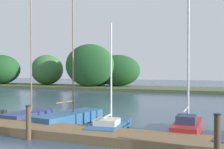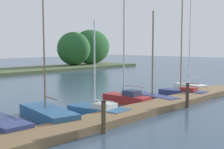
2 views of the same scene
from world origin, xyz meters
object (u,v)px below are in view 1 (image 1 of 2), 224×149
mooring_piling_2 (29,123)px  mooring_piling_3 (217,137)px  sailboat_7 (188,123)px  sailboat_6 (110,125)px  sailboat_4 (30,115)px  sailboat_5 (72,117)px

mooring_piling_2 → mooring_piling_3: size_ratio=0.94×
mooring_piling_2 → sailboat_7: bearing=32.0°
mooring_piling_2 → mooring_piling_3: bearing=0.2°
sailboat_6 → sailboat_4: bearing=75.5°
sailboat_5 → sailboat_7: size_ratio=0.94×
sailboat_5 → mooring_piling_3: bearing=-105.2°
sailboat_4 → sailboat_7: 8.45m
sailboat_5 → sailboat_6: bearing=-98.3°
sailboat_5 → mooring_piling_2: (0.19, -3.70, 0.36)m
sailboat_7 → mooring_piling_3: 3.82m
mooring_piling_3 → sailboat_4: bearing=160.4°
sailboat_4 → mooring_piling_2: bearing=-140.2°
sailboat_5 → mooring_piling_2: bearing=-165.4°
sailboat_5 → sailboat_7: sailboat_7 is taller
sailboat_4 → sailboat_6: size_ratio=1.55×
sailboat_5 → sailboat_7: 5.95m
sailboat_6 → mooring_piling_3: 5.46m
mooring_piling_2 → sailboat_4: bearing=127.6°
sailboat_6 → mooring_piling_2: size_ratio=3.60×
sailboat_5 → sailboat_4: bearing=106.2°
sailboat_6 → mooring_piling_2: 3.68m
sailboat_6 → sailboat_7: size_ratio=0.60×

